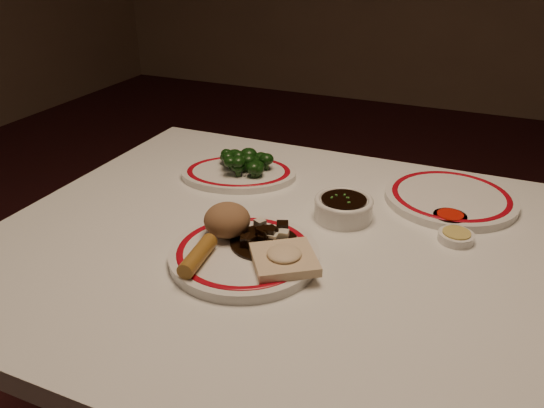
{
  "coord_description": "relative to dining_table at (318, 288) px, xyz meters",
  "views": [
    {
      "loc": [
        0.24,
        -0.78,
        1.25
      ],
      "look_at": [
        -0.11,
        0.03,
        0.8
      ],
      "focal_mm": 35.0,
      "sensor_mm": 36.0,
      "label": 1
    }
  ],
  "objects": [
    {
      "name": "broccoli_plate",
      "position": [
        -0.27,
        0.21,
        0.1
      ],
      "size": [
        0.31,
        0.29,
        0.02
      ],
      "color": "white",
      "rests_on": "dining_table"
    },
    {
      "name": "broccoli_pile",
      "position": [
        -0.26,
        0.22,
        0.13
      ],
      "size": [
        0.13,
        0.11,
        0.05
      ],
      "color": "#23471C",
      "rests_on": "broccoli_plate"
    },
    {
      "name": "main_plate",
      "position": [
        -0.11,
        -0.09,
        0.1
      ],
      "size": [
        0.26,
        0.26,
        0.02
      ],
      "color": "white",
      "rests_on": "dining_table"
    },
    {
      "name": "spring_roll",
      "position": [
        -0.16,
        -0.16,
        0.12
      ],
      "size": [
        0.04,
        0.1,
        0.03
      ],
      "primitive_type": "cylinder",
      "rotation": [
        1.57,
        0.0,
        0.11
      ],
      "color": "#A16E27",
      "rests_on": "main_plate"
    },
    {
      "name": "dining_table",
      "position": [
        0.0,
        0.0,
        0.0
      ],
      "size": [
        1.2,
        0.9,
        0.75
      ],
      "color": "white",
      "rests_on": "ground"
    },
    {
      "name": "stirfry_heap",
      "position": [
        -0.08,
        -0.05,
        0.12
      ],
      "size": [
        0.12,
        0.12,
        0.03
      ],
      "color": "black",
      "rests_on": "main_plate"
    },
    {
      "name": "rice_mound",
      "position": [
        -0.16,
        -0.06,
        0.14
      ],
      "size": [
        0.08,
        0.08,
        0.06
      ],
      "primitive_type": "ellipsoid",
      "color": "#906544",
      "rests_on": "main_plate"
    },
    {
      "name": "mustard_dish",
      "position": [
        0.22,
        0.11,
        0.1
      ],
      "size": [
        0.06,
        0.06,
        0.02
      ],
      "color": "white",
      "rests_on": "dining_table"
    },
    {
      "name": "fried_wonton",
      "position": [
        -0.03,
        -0.1,
        0.12
      ],
      "size": [
        0.14,
        0.14,
        0.03
      ],
      "color": "beige",
      "rests_on": "main_plate"
    },
    {
      "name": "far_plate",
      "position": [
        0.19,
        0.28,
        0.1
      ],
      "size": [
        0.35,
        0.35,
        0.02
      ],
      "color": "white",
      "rests_on": "dining_table"
    },
    {
      "name": "sweet_sour_dish",
      "position": [
        0.2,
        0.18,
        0.1
      ],
      "size": [
        0.06,
        0.06,
        0.02
      ],
      "color": "white",
      "rests_on": "dining_table"
    },
    {
      "name": "soy_bowl",
      "position": [
        0.01,
        0.12,
        0.11
      ],
      "size": [
        0.11,
        0.11,
        0.04
      ],
      "color": "white",
      "rests_on": "dining_table"
    }
  ]
}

